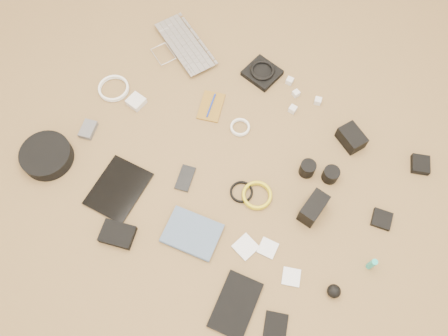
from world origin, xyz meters
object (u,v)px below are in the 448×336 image
Objects in this scene: tablet at (119,189)px; phone at (185,178)px; paperback at (184,252)px; headphone_case at (47,156)px; laptop at (176,50)px; dslr_camera at (351,138)px.

tablet is 0.28m from phone.
headphone_case is at bearing 78.30° from paperback.
paperback is (0.18, -0.25, 0.01)m from phone.
paperback reaches higher than phone.
headphone_case reaches higher than paperback.
laptop is 0.97m from paperback.
laptop is at bearing 101.41° from tablet.
laptop is 1.72× the size of headphone_case.
laptop reaches higher than phone.
headphone_case is at bearing -172.56° from phone.
headphone_case is at bearing -73.37° from laptop.
laptop is 0.66m from phone.
headphone_case reaches higher than laptop.
phone is at bearing 37.38° from tablet.
tablet is 0.38m from paperback.
paperback is at bearing -15.99° from tablet.
tablet is at bearing 69.30° from paperback.
laptop is 0.76m from headphone_case.
paperback is at bearing -85.50° from dslr_camera.
headphone_case is 0.71m from paperback.
tablet is 1.17× the size of paperback.
dslr_camera is 1.02× the size of phone.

